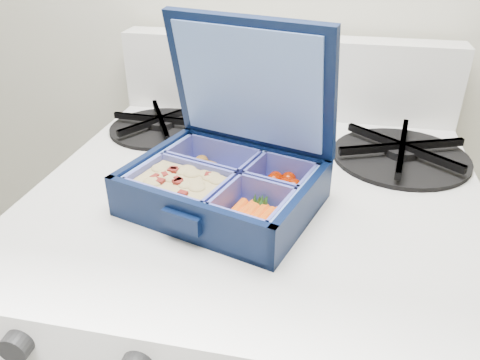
# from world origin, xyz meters

# --- Properties ---
(bento_box) EXTENTS (0.26, 0.23, 0.05)m
(bento_box) POSITION_xyz_m (0.58, 1.62, 0.90)
(bento_box) COLOR black
(bento_box) RESTS_ON stove
(burner_grate) EXTENTS (0.26, 0.26, 0.03)m
(burner_grate) POSITION_xyz_m (0.80, 1.80, 0.89)
(burner_grate) COLOR black
(burner_grate) RESTS_ON stove
(burner_grate_rear) EXTENTS (0.18, 0.18, 0.02)m
(burner_grate_rear) POSITION_xyz_m (0.42, 1.83, 0.89)
(burner_grate_rear) COLOR black
(burner_grate_rear) RESTS_ON stove
(fork) EXTENTS (0.05, 0.17, 0.01)m
(fork) POSITION_xyz_m (0.58, 1.75, 0.88)
(fork) COLOR silver
(fork) RESTS_ON stove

